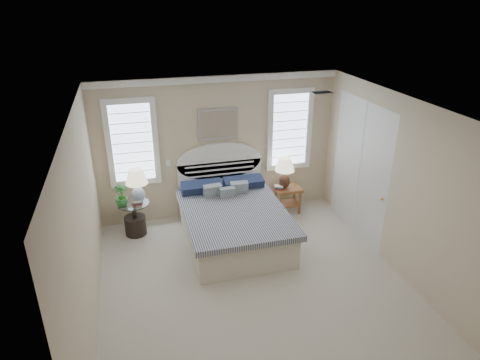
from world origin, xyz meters
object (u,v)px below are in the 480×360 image
nightstand_right (288,194)px  lamp_right (285,170)px  floor_pot (136,225)px  lamp_left (137,182)px  side_table_left (134,215)px  bed (232,219)px

nightstand_right → lamp_right: 0.53m
floor_pot → nightstand_right: bearing=1.7°
floor_pot → lamp_left: size_ratio=0.61×
floor_pot → lamp_right: lamp_right is taller
nightstand_right → lamp_right: size_ratio=0.86×
side_table_left → floor_pot: (-0.00, 0.01, -0.21)m
floor_pot → lamp_left: bearing=3.1°
floor_pot → lamp_left: (0.10, 0.01, 0.84)m
lamp_right → nightstand_right: bearing=-17.7°
bed → side_table_left: bed is taller
bed → lamp_right: bed is taller
lamp_left → nightstand_right: bearing=1.7°
side_table_left → lamp_right: 2.92m
bed → lamp_left: size_ratio=3.64×
lamp_left → lamp_right: size_ratio=1.01×
bed → nightstand_right: 1.47m
lamp_right → lamp_left: bearing=-177.7°
nightstand_right → floor_pot: (-2.95, -0.09, -0.21)m
nightstand_right → lamp_left: size_ratio=0.85×
side_table_left → floor_pot: bearing=90.1°
side_table_left → bed: bearing=-19.7°
bed → nightstand_right: size_ratio=4.29×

